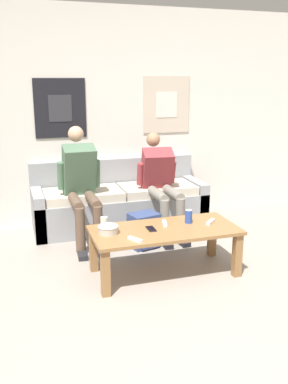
{
  "coord_description": "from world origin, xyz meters",
  "views": [
    {
      "loc": [
        -1.18,
        -2.37,
        1.73
      ],
      "look_at": [
        0.06,
        1.52,
        0.64
      ],
      "focal_mm": 40.0,
      "sensor_mm": 36.0,
      "label": 1
    }
  ],
  "objects": [
    {
      "name": "ceramic_bowl",
      "position": [
        -0.42,
        1.04,
        0.47
      ],
      "size": [
        0.18,
        0.18,
        0.07
      ],
      "color": "#B7B2A8",
      "rests_on": "coffee_table"
    },
    {
      "name": "person_seated_adult",
      "position": [
        -0.47,
        2.06,
        0.66
      ],
      "size": [
        0.47,
        0.91,
        1.23
      ],
      "color": "brown",
      "rests_on": "ground_plane"
    },
    {
      "name": "pillar_candle",
      "position": [
        -0.41,
        1.24,
        0.47
      ],
      "size": [
        0.07,
        0.07,
        0.09
      ],
      "color": "silver",
      "rests_on": "coffee_table"
    },
    {
      "name": "ground_plane",
      "position": [
        0.0,
        0.0,
        0.0
      ],
      "size": [
        18.0,
        18.0,
        0.0
      ],
      "primitive_type": "plane",
      "color": "gray"
    },
    {
      "name": "wall_back",
      "position": [
        0.0,
        2.76,
        1.28
      ],
      "size": [
        10.0,
        0.07,
        2.55
      ],
      "color": "silver",
      "rests_on": "ground_plane"
    },
    {
      "name": "person_seated_teen",
      "position": [
        0.43,
        2.06,
        0.61
      ],
      "size": [
        0.47,
        0.92,
        1.12
      ],
      "color": "gray",
      "rests_on": "ground_plane"
    },
    {
      "name": "drink_can_blue",
      "position": [
        0.36,
        1.08,
        0.49
      ],
      "size": [
        0.07,
        0.07,
        0.12
      ],
      "color": "#28479E",
      "rests_on": "coffee_table"
    },
    {
      "name": "cell_phone",
      "position": [
        -0.03,
        1.02,
        0.44
      ],
      "size": [
        0.07,
        0.14,
        0.01
      ],
      "color": "black",
      "rests_on": "coffee_table"
    },
    {
      "name": "backpack",
      "position": [
        0.11,
        1.66,
        0.17
      ],
      "size": [
        0.34,
        0.3,
        0.36
      ],
      "color": "navy",
      "rests_on": "ground_plane"
    },
    {
      "name": "game_controller_near_left",
      "position": [
        0.13,
        1.1,
        0.44
      ],
      "size": [
        0.07,
        0.15,
        0.03
      ],
      "color": "white",
      "rests_on": "coffee_table"
    },
    {
      "name": "couch",
      "position": [
        0.04,
        2.41,
        0.28
      ],
      "size": [
        2.03,
        0.7,
        0.77
      ],
      "color": "gray",
      "rests_on": "ground_plane"
    },
    {
      "name": "game_controller_near_right",
      "position": [
        -0.24,
        0.79,
        0.44
      ],
      "size": [
        0.1,
        0.14,
        0.03
      ],
      "color": "white",
      "rests_on": "coffee_table"
    },
    {
      "name": "game_controller_far_center",
      "position": [
        0.55,
        1.01,
        0.44
      ],
      "size": [
        0.13,
        0.12,
        0.03
      ],
      "color": "white",
      "rests_on": "coffee_table"
    },
    {
      "name": "coffee_table",
      "position": [
        0.09,
        1.0,
        0.36
      ],
      "size": [
        1.31,
        0.61,
        0.43
      ],
      "color": "olive",
      "rests_on": "ground_plane"
    }
  ]
}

